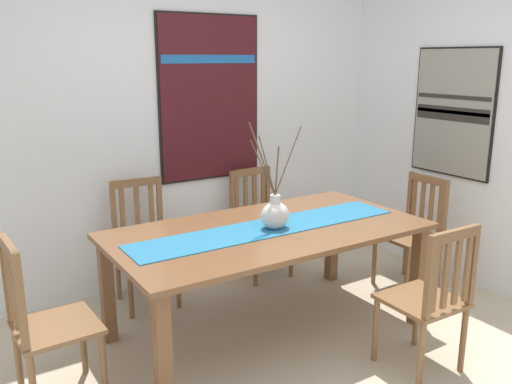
% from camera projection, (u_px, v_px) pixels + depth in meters
% --- Properties ---
extents(ground_plane, '(6.40, 6.40, 0.03)m').
position_uv_depth(ground_plane, '(332.00, 372.00, 3.25)').
color(ground_plane, beige).
extents(wall_back, '(6.40, 0.12, 2.70)m').
position_uv_depth(wall_back, '(191.00, 118.00, 4.44)').
color(wall_back, white).
rests_on(wall_back, ground_plane).
extents(dining_table, '(2.07, 1.08, 0.75)m').
position_uv_depth(dining_table, '(268.00, 241.00, 3.54)').
color(dining_table, brown).
rests_on(dining_table, ground_plane).
extents(table_runner, '(1.91, 0.36, 0.01)m').
position_uv_depth(table_runner, '(268.00, 228.00, 3.52)').
color(table_runner, '#236B93').
rests_on(table_runner, dining_table).
extents(centerpiece_vase, '(0.30, 0.21, 0.70)m').
position_uv_depth(centerpiece_vase, '(275.00, 214.00, 3.48)').
color(centerpiece_vase, silver).
rests_on(centerpiece_vase, dining_table).
extents(chair_0, '(0.43, 0.43, 0.93)m').
position_uv_depth(chair_0, '(430.00, 297.00, 3.12)').
color(chair_0, brown).
rests_on(chair_0, ground_plane).
extents(chair_1, '(0.43, 0.43, 0.91)m').
position_uv_depth(chair_1, '(414.00, 230.00, 4.34)').
color(chair_1, brown).
rests_on(chair_1, ground_plane).
extents(chair_2, '(0.45, 0.45, 0.95)m').
position_uv_depth(chair_2, '(144.00, 242.00, 4.06)').
color(chair_2, brown).
rests_on(chair_2, ground_plane).
extents(chair_3, '(0.42, 0.42, 0.91)m').
position_uv_depth(chair_3, '(258.00, 220.00, 4.61)').
color(chair_3, brown).
rests_on(chair_3, ground_plane).
extents(chair_4, '(0.44, 0.44, 0.95)m').
position_uv_depth(chair_4, '(44.00, 322.00, 2.83)').
color(chair_4, brown).
rests_on(chair_4, ground_plane).
extents(painting_on_back_wall, '(0.91, 0.05, 1.35)m').
position_uv_depth(painting_on_back_wall, '(210.00, 98.00, 4.42)').
color(painting_on_back_wall, black).
extents(painting_on_side_wall, '(0.05, 0.76, 1.04)m').
position_uv_depth(painting_on_side_wall, '(453.00, 113.00, 4.38)').
color(painting_on_side_wall, black).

